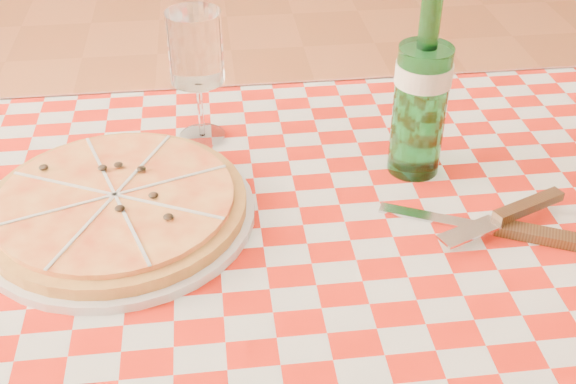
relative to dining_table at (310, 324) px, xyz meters
name	(u,v)px	position (x,y,z in m)	size (l,w,h in m)	color
dining_table	(310,324)	(0.00, 0.00, 0.00)	(1.20, 0.80, 0.75)	brown
tablecloth	(312,266)	(0.00, 0.00, 0.09)	(1.30, 0.90, 0.01)	#B3170B
pizza_plate	(116,204)	(-0.23, 0.11, 0.12)	(0.34, 0.34, 0.04)	gold
water_bottle	(423,83)	(0.17, 0.18, 0.23)	(0.07, 0.07, 0.26)	#186025
wine_glass	(198,78)	(-0.12, 0.29, 0.19)	(0.07, 0.07, 0.19)	white
cutlery	(496,222)	(0.23, 0.03, 0.11)	(0.26, 0.22, 0.03)	silver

